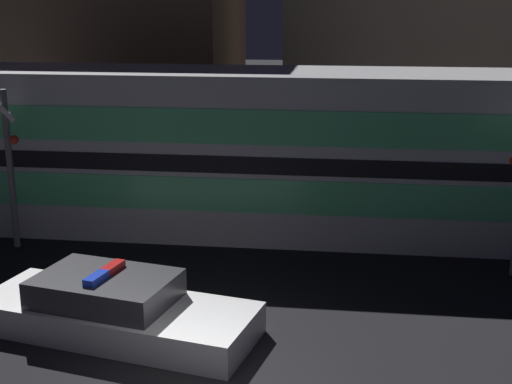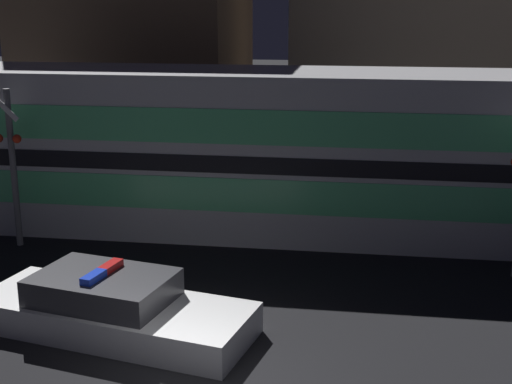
% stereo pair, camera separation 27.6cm
% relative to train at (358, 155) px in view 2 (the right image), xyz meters
% --- Properties ---
extents(train, '(23.52, 3.07, 3.99)m').
position_rel_train_xyz_m(train, '(0.00, 0.00, 0.00)').
color(train, silver).
rests_on(train, ground_plane).
extents(police_car, '(5.16, 2.80, 1.15)m').
position_rel_train_xyz_m(police_car, '(-4.15, -6.12, -1.58)').
color(police_car, silver).
rests_on(police_car, ground_plane).
extents(crossing_signal_far, '(0.65, 0.31, 3.71)m').
position_rel_train_xyz_m(crossing_signal_far, '(-7.87, -2.11, 0.02)').
color(crossing_signal_far, slate).
rests_on(crossing_signal_far, ground_plane).
extents(building_left, '(6.99, 6.89, 10.47)m').
position_rel_train_xyz_m(building_left, '(-7.82, 7.79, 3.24)').
color(building_left, brown).
rests_on(building_left, ground_plane).
extents(building_center, '(7.52, 4.27, 7.75)m').
position_rel_train_xyz_m(building_center, '(1.37, 8.43, 1.88)').
color(building_center, '#726656').
rests_on(building_center, ground_plane).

